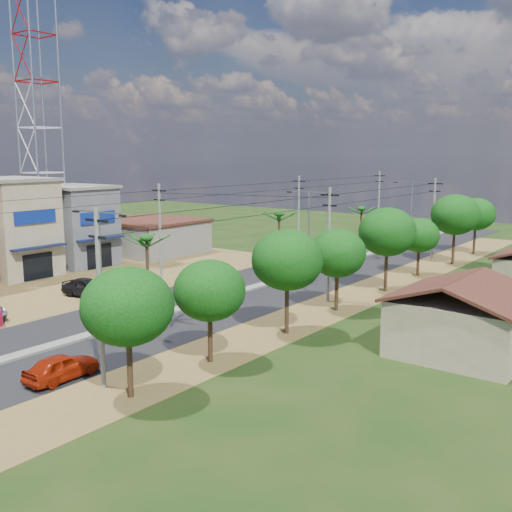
# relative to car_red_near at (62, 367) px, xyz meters

# --- Properties ---
(ground) EXTENTS (160.00, 160.00, 0.00)m
(ground) POSITION_rel_car_red_near_xyz_m (-5.00, 6.67, -0.69)
(ground) COLOR black
(ground) RESTS_ON ground
(road) EXTENTS (12.00, 110.00, 0.04)m
(road) POSITION_rel_car_red_near_xyz_m (-5.00, 21.67, -0.67)
(road) COLOR black
(road) RESTS_ON ground
(median) EXTENTS (1.00, 90.00, 0.18)m
(median) POSITION_rel_car_red_near_xyz_m (-5.00, 24.67, -0.60)
(median) COLOR #605E56
(median) RESTS_ON ground
(dirt_lot_west) EXTENTS (18.00, 46.00, 0.04)m
(dirt_lot_west) POSITION_rel_car_red_near_xyz_m (-20.00, 14.67, -0.67)
(dirt_lot_west) COLOR brown
(dirt_lot_west) RESTS_ON ground
(dirt_shoulder_east) EXTENTS (5.00, 90.00, 0.03)m
(dirt_shoulder_east) POSITION_rel_car_red_near_xyz_m (3.50, 21.67, -0.67)
(dirt_shoulder_east) COLOR brown
(dirt_shoulder_east) RESTS_ON ground
(shophouse_cream) EXTENTS (9.00, 6.40, 9.30)m
(shophouse_cream) POSITION_rel_car_red_near_xyz_m (-26.98, 13.67, 3.97)
(shophouse_cream) COLOR gray
(shophouse_cream) RESTS_ON ground
(shophouse_grey) EXTENTS (9.00, 6.40, 8.30)m
(shophouse_grey) POSITION_rel_car_red_near_xyz_m (-26.98, 20.67, 3.47)
(shophouse_grey) COLOR #4D5055
(shophouse_grey) RESTS_ON ground
(low_shed) EXTENTS (10.40, 10.40, 3.95)m
(low_shed) POSITION_rel_car_red_near_xyz_m (-26.00, 30.67, 1.28)
(low_shed) COLOR #605E56
(low_shed) RESTS_ON ground
(telecom_tower) EXTENTS (3.80, 3.80, 43.00)m
(telecom_tower) POSITION_rel_car_red_near_xyz_m (-32.00, 20.67, 18.43)
(telecom_tower) COLOR gray
(telecom_tower) RESTS_ON ground
(house_east_near) EXTENTS (7.60, 7.50, 4.60)m
(house_east_near) POSITION_rel_car_red_near_xyz_m (15.00, 16.67, 1.71)
(house_east_near) COLOR gray
(house_east_near) RESTS_ON ground
(tree_east_a) EXTENTS (4.40, 4.40, 6.37)m
(tree_east_a) POSITION_rel_car_red_near_xyz_m (4.50, 0.67, 3.80)
(tree_east_a) COLOR black
(tree_east_a) RESTS_ON ground
(tree_east_b) EXTENTS (4.00, 4.00, 5.83)m
(tree_east_b) POSITION_rel_car_red_near_xyz_m (4.30, 6.67, 3.43)
(tree_east_b) COLOR black
(tree_east_b) RESTS_ON ground
(tree_east_c) EXTENTS (4.60, 4.60, 6.83)m
(tree_east_c) POSITION_rel_car_red_near_xyz_m (4.70, 13.67, 4.18)
(tree_east_c) COLOR black
(tree_east_c) RESTS_ON ground
(tree_east_d) EXTENTS (4.20, 4.20, 6.13)m
(tree_east_d) POSITION_rel_car_red_near_xyz_m (4.40, 20.67, 3.65)
(tree_east_d) COLOR black
(tree_east_d) RESTS_ON ground
(tree_east_e) EXTENTS (4.80, 4.80, 7.14)m
(tree_east_e) POSITION_rel_car_red_near_xyz_m (4.60, 28.67, 4.40)
(tree_east_e) COLOR black
(tree_east_e) RESTS_ON ground
(tree_east_f) EXTENTS (3.80, 3.80, 5.52)m
(tree_east_f) POSITION_rel_car_red_near_xyz_m (4.20, 36.67, 3.20)
(tree_east_f) COLOR black
(tree_east_f) RESTS_ON ground
(tree_east_g) EXTENTS (5.00, 5.00, 7.38)m
(tree_east_g) POSITION_rel_car_red_near_xyz_m (4.80, 44.67, 4.55)
(tree_east_g) COLOR black
(tree_east_g) RESTS_ON ground
(tree_east_h) EXTENTS (4.40, 4.40, 6.52)m
(tree_east_h) POSITION_rel_car_red_near_xyz_m (4.50, 52.67, 3.95)
(tree_east_h) COLOR black
(tree_east_h) RESTS_ON ground
(palm_median_near) EXTENTS (2.00, 2.00, 6.15)m
(palm_median_near) POSITION_rel_car_red_near_xyz_m (-5.00, 10.67, 4.85)
(palm_median_near) COLOR black
(palm_median_near) RESTS_ON ground
(palm_median_mid) EXTENTS (2.00, 2.00, 6.55)m
(palm_median_mid) POSITION_rel_car_red_near_xyz_m (-5.00, 26.67, 5.21)
(palm_median_mid) COLOR black
(palm_median_mid) RESTS_ON ground
(palm_median_far) EXTENTS (2.00, 2.00, 5.85)m
(palm_median_far) POSITION_rel_car_red_near_xyz_m (-5.00, 42.67, 4.57)
(palm_median_far) COLOR black
(palm_median_far) RESTS_ON ground
(streetlight_near) EXTENTS (5.10, 0.18, 8.00)m
(streetlight_near) POSITION_rel_car_red_near_xyz_m (-5.00, 6.67, 4.10)
(streetlight_near) COLOR gray
(streetlight_near) RESTS_ON ground
(streetlight_mid) EXTENTS (5.10, 0.18, 8.00)m
(streetlight_mid) POSITION_rel_car_red_near_xyz_m (-5.00, 31.67, 4.10)
(streetlight_mid) COLOR gray
(streetlight_mid) RESTS_ON ground
(streetlight_far) EXTENTS (5.10, 0.18, 8.00)m
(streetlight_far) POSITION_rel_car_red_near_xyz_m (-5.00, 56.67, 4.10)
(streetlight_far) COLOR gray
(streetlight_far) RESTS_ON ground
(utility_pole_w_b) EXTENTS (1.60, 0.24, 9.00)m
(utility_pole_w_b) POSITION_rel_car_red_near_xyz_m (-12.00, 18.67, 4.07)
(utility_pole_w_b) COLOR #605E56
(utility_pole_w_b) RESTS_ON ground
(utility_pole_w_c) EXTENTS (1.60, 0.24, 9.00)m
(utility_pole_w_c) POSITION_rel_car_red_near_xyz_m (-12.00, 40.67, 4.07)
(utility_pole_w_c) COLOR #605E56
(utility_pole_w_c) RESTS_ON ground
(utility_pole_w_d) EXTENTS (1.60, 0.24, 9.00)m
(utility_pole_w_d) POSITION_rel_car_red_near_xyz_m (-12.00, 61.67, 4.07)
(utility_pole_w_d) COLOR #605E56
(utility_pole_w_d) RESTS_ON ground
(utility_pole_e_a) EXTENTS (1.60, 0.24, 9.00)m
(utility_pole_e_a) POSITION_rel_car_red_near_xyz_m (2.50, 0.67, 4.07)
(utility_pole_e_a) COLOR #605E56
(utility_pole_e_a) RESTS_ON ground
(utility_pole_e_b) EXTENTS (1.60, 0.24, 9.00)m
(utility_pole_e_b) POSITION_rel_car_red_near_xyz_m (2.50, 22.67, 4.07)
(utility_pole_e_b) COLOR #605E56
(utility_pole_e_b) RESTS_ON ground
(utility_pole_e_c) EXTENTS (1.60, 0.24, 9.00)m
(utility_pole_e_c) POSITION_rel_car_red_near_xyz_m (2.50, 44.67, 4.07)
(utility_pole_e_c) COLOR #605E56
(utility_pole_e_c) RESTS_ON ground
(car_red_near) EXTENTS (1.78, 4.10, 1.37)m
(car_red_near) POSITION_rel_car_red_near_xyz_m (0.00, 0.00, 0.00)
(car_red_near) COLOR maroon
(car_red_near) RESTS_ON ground
(car_silver_mid) EXTENTS (2.12, 4.53, 1.43)m
(car_silver_mid) POSITION_rel_car_red_near_xyz_m (-2.96, 26.56, 0.03)
(car_silver_mid) COLOR gray
(car_silver_mid) RESTS_ON ground
(car_white_far) EXTENTS (3.52, 5.54, 1.49)m
(car_white_far) POSITION_rel_car_red_near_xyz_m (-7.82, 37.44, 0.06)
(car_white_far) COLOR #B8B8B4
(car_white_far) RESTS_ON ground
(car_parked_dark) EXTENTS (4.84, 2.43, 1.58)m
(car_parked_dark) POSITION_rel_car_red_near_xyz_m (-13.79, 12.17, 0.10)
(car_parked_dark) COLOR black
(car_parked_dark) RESTS_ON ground
(moto_rider_east) EXTENTS (0.92, 1.75, 0.88)m
(moto_rider_east) POSITION_rel_car_red_near_xyz_m (0.20, -0.18, -0.25)
(moto_rider_east) COLOR black
(moto_rider_east) RESTS_ON ground
(moto_rider_west_a) EXTENTS (0.70, 1.64, 0.84)m
(moto_rider_west_a) POSITION_rel_car_red_near_xyz_m (-7.27, 29.28, -0.27)
(moto_rider_west_a) COLOR black
(moto_rider_west_a) RESTS_ON ground
(moto_rider_west_b) EXTENTS (0.78, 1.84, 1.07)m
(moto_rider_west_b) POSITION_rel_car_red_near_xyz_m (-8.95, 39.10, -0.15)
(moto_rider_west_b) COLOR black
(moto_rider_west_b) RESTS_ON ground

